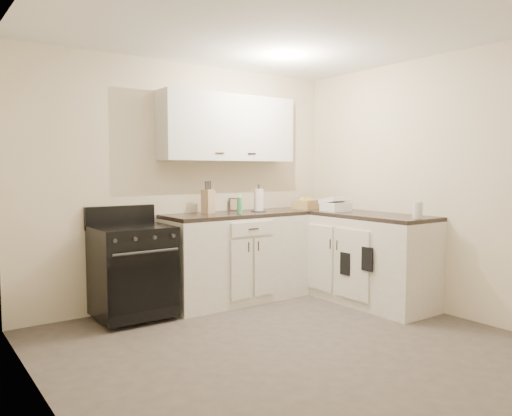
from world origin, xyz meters
TOP-DOWN VIEW (x-y plane):
  - floor at (0.00, 0.00)m, footprint 3.60×3.60m
  - ceiling at (0.00, 0.00)m, footprint 3.60×3.60m
  - wall_back at (0.00, 1.80)m, footprint 3.60×0.00m
  - wall_right at (1.80, 0.00)m, footprint 0.00×3.60m
  - wall_left at (-1.80, 0.00)m, footprint 0.00×3.60m
  - base_cabinets_back at (0.43, 1.50)m, footprint 1.55×0.60m
  - base_cabinets_right at (1.50, 0.85)m, footprint 0.60×1.90m
  - countertop_back at (0.43, 1.50)m, footprint 1.55×0.60m
  - countertop_right at (1.50, 0.85)m, footprint 0.60×1.90m
  - upper_cabinets at (0.43, 1.65)m, footprint 1.55×0.30m
  - stove at (-0.74, 1.48)m, footprint 0.68×0.59m
  - knife_block at (0.15, 1.61)m, footprint 0.14×0.13m
  - paper_towel at (0.71, 1.49)m, footprint 0.13×0.13m
  - soap_bottle at (0.41, 1.40)m, footprint 0.06×0.06m
  - picture_frame at (0.56, 1.75)m, footprint 0.12×0.07m
  - wicker_basket at (1.40, 1.49)m, footprint 0.36×0.30m
  - countertop_grill at (1.46, 1.06)m, footprint 0.27×0.26m
  - glass_jar at (1.48, 0.00)m, footprint 0.11×0.11m
  - oven_mitt_near at (1.18, 0.34)m, footprint 0.02×0.13m
  - oven_mitt_far at (1.18, 0.63)m, footprint 0.02×0.13m

SIDE VIEW (x-z plane):
  - floor at x=0.00m, z-range 0.00..0.00m
  - oven_mitt_far at x=1.18m, z-range 0.33..0.56m
  - base_cabinets_back at x=0.43m, z-range 0.00..0.90m
  - base_cabinets_right at x=1.50m, z-range 0.00..0.90m
  - stove at x=-0.74m, z-range 0.05..0.87m
  - oven_mitt_near at x=1.18m, z-range 0.42..0.65m
  - countertop_back at x=0.43m, z-range 0.90..0.94m
  - countertop_right at x=1.50m, z-range 0.90..0.94m
  - countertop_grill at x=1.46m, z-range 0.94..1.04m
  - wicker_basket at x=1.40m, z-range 0.94..1.04m
  - picture_frame at x=0.56m, z-range 0.94..1.08m
  - glass_jar at x=1.48m, z-range 0.94..1.09m
  - soap_bottle at x=0.41m, z-range 0.94..1.11m
  - paper_towel at x=0.71m, z-range 0.94..1.19m
  - knife_block at x=0.15m, z-range 0.94..1.19m
  - wall_back at x=0.00m, z-range -0.55..3.05m
  - wall_right at x=1.80m, z-range -0.55..3.05m
  - wall_left at x=-1.80m, z-range -0.55..3.05m
  - upper_cabinets at x=0.43m, z-range 1.49..2.19m
  - ceiling at x=0.00m, z-range 2.50..2.50m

